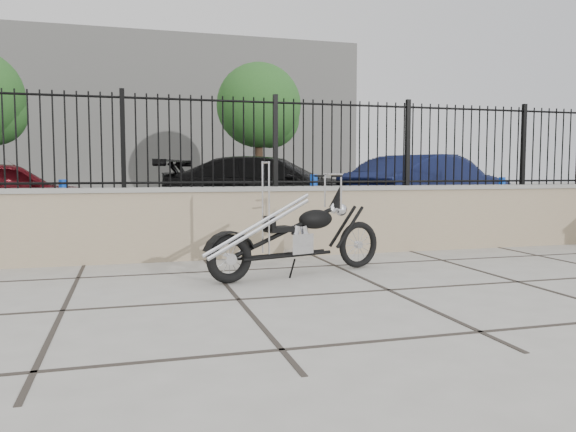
# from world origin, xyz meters

# --- Properties ---
(ground_plane) EXTENTS (90.00, 90.00, 0.00)m
(ground_plane) POSITION_xyz_m (0.00, 0.00, 0.00)
(ground_plane) COLOR #99968E
(ground_plane) RESTS_ON ground
(parking_lot) EXTENTS (30.00, 30.00, 0.00)m
(parking_lot) POSITION_xyz_m (0.00, 12.50, 0.00)
(parking_lot) COLOR black
(parking_lot) RESTS_ON ground
(retaining_wall) EXTENTS (14.00, 0.36, 0.96)m
(retaining_wall) POSITION_xyz_m (0.00, 2.50, 0.48)
(retaining_wall) COLOR gray
(retaining_wall) RESTS_ON ground_plane
(iron_fence) EXTENTS (14.00, 0.08, 1.20)m
(iron_fence) POSITION_xyz_m (0.00, 2.50, 1.56)
(iron_fence) COLOR black
(iron_fence) RESTS_ON retaining_wall
(background_building) EXTENTS (22.00, 6.00, 8.00)m
(background_building) POSITION_xyz_m (0.00, 26.50, 4.00)
(background_building) COLOR beige
(background_building) RESTS_ON ground_plane
(chopper_motorcycle) EXTENTS (2.18, 0.98, 1.30)m
(chopper_motorcycle) POSITION_xyz_m (0.84, 1.00, 0.65)
(chopper_motorcycle) COLOR black
(chopper_motorcycle) RESTS_ON ground_plane
(car_red) EXTENTS (4.44, 2.59, 1.42)m
(car_red) POSITION_xyz_m (-3.39, 7.54, 0.71)
(car_red) COLOR #4C0A10
(car_red) RESTS_ON parking_lot
(car_black) EXTENTS (5.64, 4.11, 1.52)m
(car_black) POSITION_xyz_m (2.31, 7.87, 0.76)
(car_black) COLOR black
(car_black) RESTS_ON parking_lot
(car_blue) EXTENTS (4.93, 3.35, 1.54)m
(car_blue) POSITION_xyz_m (5.91, 6.83, 0.77)
(car_blue) COLOR #0F1538
(car_blue) RESTS_ON parking_lot
(bollard_a) EXTENTS (0.15, 0.15, 1.03)m
(bollard_a) POSITION_xyz_m (-1.99, 4.93, 0.52)
(bollard_a) COLOR #0B4AAD
(bollard_a) RESTS_ON ground_plane
(bollard_b) EXTENTS (0.14, 0.14, 1.11)m
(bollard_b) POSITION_xyz_m (2.14, 4.26, 0.56)
(bollard_b) COLOR #0C24B5
(bollard_b) RESTS_ON ground_plane
(bollard_c) EXTENTS (0.14, 0.14, 1.05)m
(bollard_c) POSITION_xyz_m (6.20, 4.59, 0.53)
(bollard_c) COLOR #0B4EA6
(bollard_c) RESTS_ON ground_plane
(tree_right) EXTENTS (3.25, 3.25, 5.48)m
(tree_right) POSITION_xyz_m (3.94, 16.34, 3.84)
(tree_right) COLOR #382619
(tree_right) RESTS_ON ground_plane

